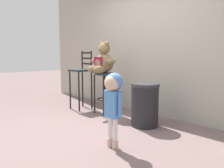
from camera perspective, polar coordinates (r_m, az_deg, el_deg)
name	(u,v)px	position (r m, az deg, el deg)	size (l,w,h in m)	color
ground_plane	(79,132)	(3.60, -8.17, -11.66)	(24.00, 24.00, 0.00)	#745E5C
building_wall	(153,25)	(4.69, 10.11, 14.31)	(6.52, 0.30, 3.48)	#ABA597
bar_stool_with_teddy	(104,85)	(4.52, -1.95, -0.20)	(0.37, 0.37, 0.81)	#1C262A
teddy_bear	(103,61)	(4.46, -2.26, 5.66)	(0.58, 0.52, 0.61)	olive
child_walking	(113,94)	(2.83, 0.29, -2.46)	(0.30, 0.24, 0.95)	#D2AB9D
trash_bin	(145,105)	(3.79, 8.17, -5.09)	(0.47, 0.47, 0.71)	black
bar_chair_empty	(82,75)	(4.92, -7.58, 2.24)	(0.39, 0.39, 1.24)	#1C262A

